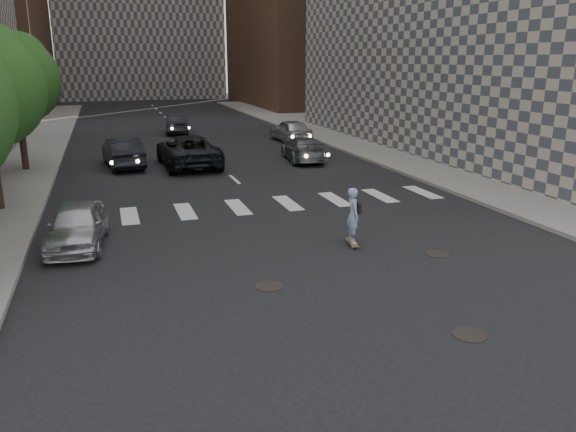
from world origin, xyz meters
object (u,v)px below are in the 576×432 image
object	(u,v)px
silver_sedan	(77,225)
traffic_car_b	(303,149)
traffic_car_c	(188,151)
traffic_car_d	(291,131)
traffic_car_e	(177,124)
tree_c	(16,76)
traffic_car_a	(123,153)
skateboarder	(353,215)

from	to	relation	value
silver_sedan	traffic_car_b	bearing A→B (deg)	52.42
silver_sedan	traffic_car_c	size ratio (longest dim) A/B	0.65
silver_sedan	traffic_car_d	distance (m)	22.89
traffic_car_c	traffic_car_e	world-z (taller)	traffic_car_c
tree_c	traffic_car_e	bearing A→B (deg)	54.36
traffic_car_c	traffic_car_e	distance (m)	13.73
tree_c	traffic_car_a	xyz separation A→B (m)	(4.65, -0.34, -3.89)
traffic_car_d	traffic_car_a	bearing A→B (deg)	25.91
silver_sedan	traffic_car_e	bearing A→B (deg)	82.90
traffic_car_d	traffic_car_e	world-z (taller)	traffic_car_d
traffic_car_c	traffic_car_d	world-z (taller)	traffic_car_c
traffic_car_d	tree_c	bearing A→B (deg)	17.29
tree_c	traffic_car_e	world-z (taller)	tree_c
silver_sedan	traffic_car_d	bearing A→B (deg)	61.92
tree_c	traffic_car_a	size ratio (longest dim) A/B	1.43
traffic_car_d	traffic_car_c	bearing A→B (deg)	38.33
silver_sedan	traffic_car_e	distance (m)	26.45
traffic_car_d	traffic_car_e	bearing A→B (deg)	-47.81
traffic_car_a	traffic_car_d	size ratio (longest dim) A/B	1.02
skateboarder	traffic_car_e	xyz separation A→B (m)	(-1.75, 28.17, -0.20)
skateboarder	traffic_car_c	xyz separation A→B (m)	(-2.86, 14.49, -0.11)
tree_c	traffic_car_d	size ratio (longest dim) A/B	1.47
silver_sedan	traffic_car_b	world-z (taller)	silver_sedan
tree_c	traffic_car_d	distance (m)	17.22
silver_sedan	traffic_car_d	world-z (taller)	traffic_car_d
silver_sedan	traffic_car_a	world-z (taller)	traffic_car_a
traffic_car_a	traffic_car_c	world-z (taller)	traffic_car_c
traffic_car_c	traffic_car_e	size ratio (longest dim) A/B	1.32
traffic_car_a	skateboarder	bearing A→B (deg)	105.31
traffic_car_a	traffic_car_c	distance (m)	3.34
silver_sedan	traffic_car_c	xyz separation A→B (m)	(5.04, 12.04, 0.16)
silver_sedan	traffic_car_d	xyz separation A→B (m)	(12.94, 18.88, 0.11)
silver_sedan	traffic_car_e	world-z (taller)	traffic_car_e
silver_sedan	skateboarder	bearing A→B (deg)	-10.85
skateboarder	traffic_car_d	world-z (taller)	skateboarder
tree_c	traffic_car_c	bearing A→B (deg)	-8.20
tree_c	traffic_car_d	bearing A→B (deg)	19.86
traffic_car_e	traffic_car_d	bearing A→B (deg)	140.15
silver_sedan	traffic_car_b	size ratio (longest dim) A/B	0.86
traffic_car_b	traffic_car_e	size ratio (longest dim) A/B	1.01
traffic_car_a	traffic_car_d	world-z (taller)	traffic_car_d
traffic_car_a	traffic_car_b	xyz separation A→B (m)	(9.50, -1.10, -0.10)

